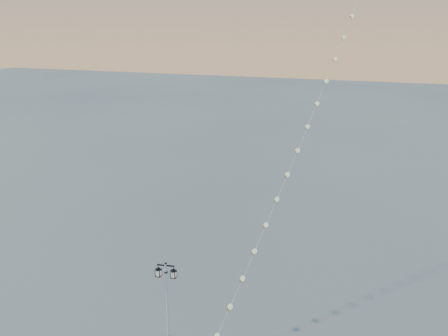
% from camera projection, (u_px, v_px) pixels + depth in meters
% --- Properties ---
extents(street_lamp, '(1.44, 0.65, 5.70)m').
position_uv_depth(street_lamp, '(167.00, 299.00, 28.65)').
color(street_lamp, black).
rests_on(street_lamp, ground).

